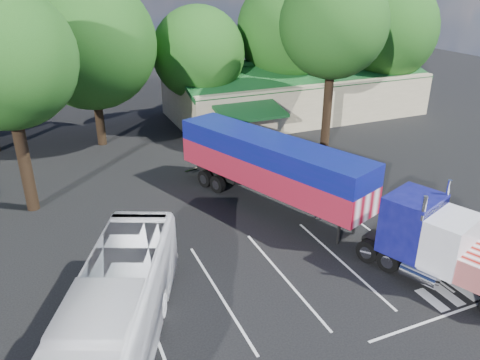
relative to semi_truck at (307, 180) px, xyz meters
name	(u,v)px	position (x,y,z in m)	size (l,w,h in m)	color
ground	(234,220)	(-3.67, 1.67, -2.49)	(120.00, 120.00, 0.00)	black
event_hall	(293,92)	(10.07, 19.48, -0.28)	(24.20, 14.12, 5.55)	#C1B28F
tree_row_c	(90,43)	(-8.67, 17.87, 5.55)	(10.00, 10.00, 13.05)	black
tree_row_d	(198,53)	(0.33, 19.17, 4.09)	(8.00, 8.00, 10.60)	black
tree_row_e	(288,30)	(9.33, 19.67, 5.59)	(9.60, 9.60, 12.90)	black
tree_row_f	(384,30)	(19.33, 18.47, 5.30)	(10.40, 10.40, 13.00)	black
tree_near_left	(4,59)	(-14.17, 7.67, 6.32)	(7.60, 7.60, 12.65)	black
tree_near_right	(334,24)	(7.83, 10.17, 6.97)	(8.00, 8.00, 13.50)	black
semi_truck	(307,180)	(0.00, 0.00, 0.00)	(9.86, 20.56, 4.41)	black
woman	(319,205)	(0.83, -0.08, -1.61)	(0.64, 0.42, 1.77)	black
bicycle	(270,171)	(0.91, 6.32, -2.03)	(0.62, 1.77, 0.93)	black
tour_bus	(113,322)	(-11.63, -6.33, -0.82)	(2.81, 12.02, 3.35)	white
silver_sedan	(270,123)	(5.63, 15.67, -1.81)	(1.44, 4.12, 1.36)	#9FA1A6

